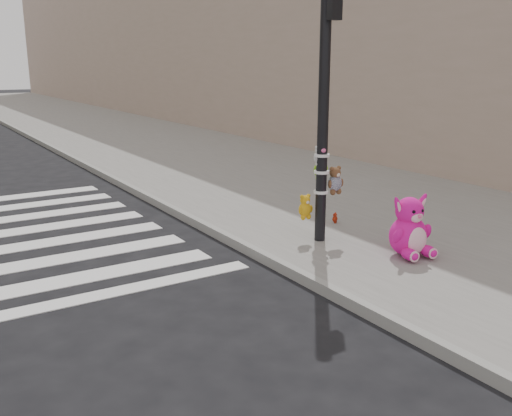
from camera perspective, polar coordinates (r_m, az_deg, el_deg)
ground at (r=6.04m, az=-2.64°, el=-12.84°), size 120.00×120.00×0.00m
sidewalk_near at (r=16.77m, az=-4.72°, el=5.09°), size 7.00×80.00×0.14m
curb_edge at (r=15.50m, az=-16.11°, el=3.81°), size 0.12×80.00×0.15m
bld_near at (r=28.05m, az=-4.44°, el=18.91°), size 5.00×60.00×10.00m
signal_pole at (r=8.42m, az=6.73°, el=7.49°), size 0.70×0.49×4.00m
pink_bunny at (r=8.17m, az=15.11°, el=-2.20°), size 0.63×0.70×0.88m
red_teddy at (r=9.64m, az=7.90°, el=-0.99°), size 0.15×0.14×0.18m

